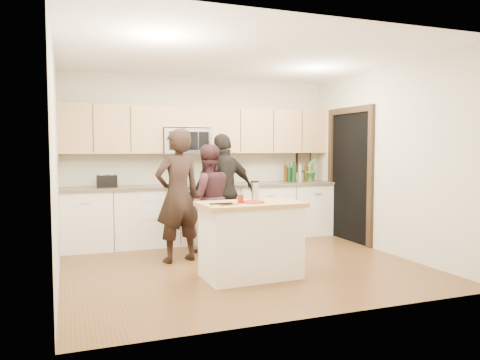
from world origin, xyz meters
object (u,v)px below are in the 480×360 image
object	(u,v)px
toaster	(107,181)
woman_left	(178,195)
island	(251,240)
woman_right	(224,191)
woman_center	(207,199)

from	to	relation	value
toaster	woman_left	world-z (taller)	woman_left
island	woman_right	world-z (taller)	woman_right
toaster	woman_right	bearing A→B (deg)	-17.73
woman_center	woman_right	bearing A→B (deg)	-146.19
island	woman_left	size ratio (longest dim) A/B	0.68
island	toaster	bearing A→B (deg)	120.51
toaster	island	bearing A→B (deg)	-56.87
woman_center	woman_right	world-z (taller)	woman_right
woman_left	island	bearing A→B (deg)	105.41
toaster	woman_left	distance (m)	1.44
toaster	woman_center	xyz separation A→B (m)	(1.36, -0.75, -0.24)
toaster	woman_left	size ratio (longest dim) A/B	0.16
woman_center	woman_right	size ratio (longest dim) A/B	0.90
toaster	woman_center	distance (m)	1.57
woman_center	woman_right	distance (m)	0.40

